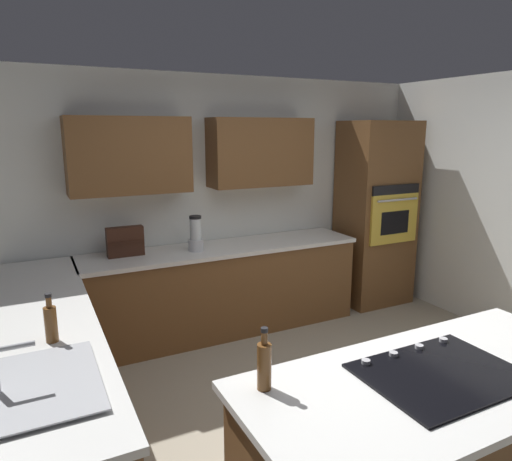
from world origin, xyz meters
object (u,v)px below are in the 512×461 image
(blender, at_px, (196,236))
(spice_rack, at_px, (125,242))
(oil_bottle, at_px, (264,365))
(cooktop, at_px, (440,373))
(wall_oven, at_px, (376,214))
(sink_unit, at_px, (45,382))
(dish_soap_bottle, at_px, (51,323))

(blender, xyz_separation_m, spice_rack, (0.65, -0.11, -0.01))
(oil_bottle, bearing_deg, cooktop, 161.75)
(blender, distance_m, spice_rack, 0.66)
(wall_oven, xyz_separation_m, oil_bottle, (2.79, 2.48, -0.05))
(cooktop, distance_m, spice_rack, 2.99)
(sink_unit, distance_m, dish_soap_bottle, 0.49)
(wall_oven, relative_size, sink_unit, 3.07)
(dish_soap_bottle, bearing_deg, blender, -132.27)
(wall_oven, bearing_deg, sink_unit, 28.66)
(sink_unit, bearing_deg, oil_bottle, 152.19)
(cooktop, bearing_deg, oil_bottle, -18.25)
(oil_bottle, bearing_deg, spice_rack, -87.46)
(spice_rack, bearing_deg, dish_soap_bottle, 65.97)
(blender, bearing_deg, spice_rack, -9.39)
(dish_soap_bottle, bearing_deg, cooktop, 143.55)
(cooktop, height_order, spice_rack, spice_rack)
(wall_oven, height_order, dish_soap_bottle, wall_oven)
(sink_unit, height_order, blender, blender)
(blender, relative_size, oil_bottle, 1.15)
(wall_oven, distance_m, sink_unit, 4.20)
(wall_oven, height_order, blender, wall_oven)
(wall_oven, relative_size, oil_bottle, 7.20)
(cooktop, height_order, oil_bottle, oil_bottle)
(sink_unit, distance_m, spice_rack, 2.24)
(wall_oven, height_order, cooktop, wall_oven)
(wall_oven, bearing_deg, cooktop, 54.43)
(cooktop, bearing_deg, blender, -84.09)
(sink_unit, bearing_deg, cooktop, 156.59)
(wall_oven, xyz_separation_m, blender, (2.25, 0.02, -0.03))
(wall_oven, relative_size, cooktop, 2.83)
(blender, bearing_deg, dish_soap_bottle, 47.73)
(cooktop, relative_size, spice_rack, 2.28)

